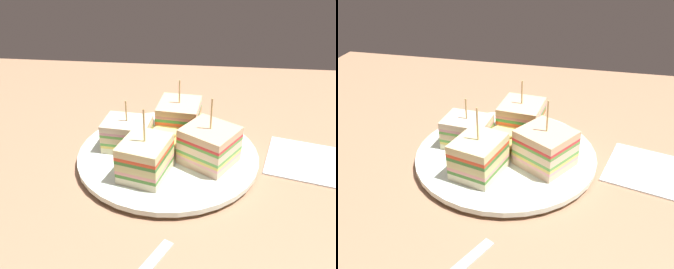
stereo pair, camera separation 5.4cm
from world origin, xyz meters
TOP-DOWN VIEW (x-y plane):
  - ground_plane at (0.00, 0.00)cm, footprint 103.81×82.37cm
  - plate at (0.00, 0.00)cm, footprint 26.36×26.36cm
  - sandwich_wedge_0 at (-1.12, -6.06)cm, footprint 6.88×7.41cm
  - sandwich_wedge_1 at (6.09, -0.95)cm, footprint 7.25×5.86cm
  - sandwich_wedge_2 at (2.41, 5.67)cm, footprint 7.20×8.01cm
  - sandwich_wedge_3 at (-5.92, 1.73)cm, footprint 9.13×8.99cm
  - chip_pile at (1.15, -1.10)cm, footprint 7.11×7.43cm
  - napkin at (-20.56, -1.53)cm, footprint 13.88×13.28cm

SIDE VIEW (x-z plane):
  - ground_plane at x=0.00cm, z-range -1.80..0.00cm
  - napkin at x=-20.56cm, z-range 0.00..0.50cm
  - plate at x=0.00cm, z-range 0.15..1.53cm
  - chip_pile at x=1.15cm, z-range 1.35..4.41cm
  - sandwich_wedge_1 at x=6.09cm, z-range -0.22..7.36cm
  - sandwich_wedge_2 at x=2.41cm, z-range -0.92..8.84cm
  - sandwich_wedge_0 at x=-1.12cm, z-range -0.50..8.43cm
  - sandwich_wedge_3 at x=-5.92cm, z-range -0.86..8.90cm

